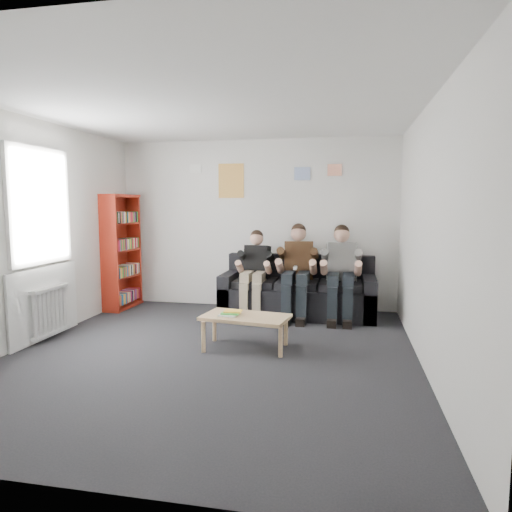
{
  "coord_description": "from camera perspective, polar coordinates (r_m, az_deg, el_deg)",
  "views": [
    {
      "loc": [
        1.45,
        -4.75,
        1.67
      ],
      "look_at": [
        0.25,
        1.3,
        0.97
      ],
      "focal_mm": 32.0,
      "sensor_mm": 36.0,
      "label": 1
    }
  ],
  "objects": [
    {
      "name": "sofa",
      "position": [
        6.99,
        5.27,
        -4.72
      ],
      "size": [
        2.28,
        0.93,
        0.88
      ],
      "color": "black",
      "rests_on": "ground"
    },
    {
      "name": "poster_pink",
      "position": [
        7.26,
        9.8,
        10.56
      ],
      "size": [
        0.22,
        0.01,
        0.18
      ],
      "primitive_type": "cube",
      "color": "#E346A0",
      "rests_on": "room_shell"
    },
    {
      "name": "person_left",
      "position": [
        6.83,
        -0.19,
        -2.11
      ],
      "size": [
        0.37,
        0.8,
        1.29
      ],
      "rotation": [
        0.0,
        0.0,
        -0.13
      ],
      "color": "black",
      "rests_on": "sofa"
    },
    {
      "name": "bookshelf",
      "position": [
        7.65,
        -16.37,
        0.53
      ],
      "size": [
        0.27,
        0.82,
        1.83
      ],
      "rotation": [
        0.0,
        0.0,
        -0.04
      ],
      "color": "maroon",
      "rests_on": "ground"
    },
    {
      "name": "person_middle",
      "position": [
        6.72,
        5.12,
        -1.94
      ],
      "size": [
        0.42,
        0.91,
        1.39
      ],
      "rotation": [
        0.0,
        0.0,
        0.14
      ],
      "color": "#432C16",
      "rests_on": "sofa"
    },
    {
      "name": "poster_sign",
      "position": [
        7.67,
        -7.56,
        10.75
      ],
      "size": [
        0.2,
        0.01,
        0.14
      ],
      "primitive_type": "cube",
      "color": "white",
      "rests_on": "room_shell"
    },
    {
      "name": "poster_large",
      "position": [
        7.48,
        -3.13,
        9.37
      ],
      "size": [
        0.42,
        0.01,
        0.55
      ],
      "primitive_type": "cube",
      "color": "gold",
      "rests_on": "room_shell"
    },
    {
      "name": "window",
      "position": [
        6.2,
        -25.18,
        -0.08
      ],
      "size": [
        0.05,
        1.3,
        2.36
      ],
      "color": "white",
      "rests_on": "room_shell"
    },
    {
      "name": "poster_blue",
      "position": [
        7.29,
        5.8,
        10.21
      ],
      "size": [
        0.25,
        0.01,
        0.2
      ],
      "primitive_type": "cube",
      "color": "#3C6BCD",
      "rests_on": "room_shell"
    },
    {
      "name": "game_cases",
      "position": [
        5.33,
        -3.21,
        -7.14
      ],
      "size": [
        0.24,
        0.21,
        0.05
      ],
      "rotation": [
        0.0,
        0.0,
        -0.09
      ],
      "color": "white",
      "rests_on": "coffee_table"
    },
    {
      "name": "radiator",
      "position": [
        6.27,
        -24.33,
        -6.28
      ],
      "size": [
        0.1,
        0.64,
        0.6
      ],
      "color": "white",
      "rests_on": "ground"
    },
    {
      "name": "room_shell",
      "position": [
        4.98,
        -5.73,
        2.76
      ],
      "size": [
        5.0,
        5.0,
        5.0
      ],
      "color": "black",
      "rests_on": "ground"
    },
    {
      "name": "person_right",
      "position": [
        6.69,
        10.55,
        -2.1
      ],
      "size": [
        0.42,
        0.9,
        1.38
      ],
      "rotation": [
        0.0,
        0.0,
        0.15
      ],
      "color": "silver",
      "rests_on": "sofa"
    },
    {
      "name": "coffee_table",
      "position": [
        5.32,
        -1.32,
        -7.94
      ],
      "size": [
        0.98,
        0.54,
        0.39
      ],
      "rotation": [
        0.0,
        0.0,
        -0.15
      ],
      "color": "tan",
      "rests_on": "ground"
    }
  ]
}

